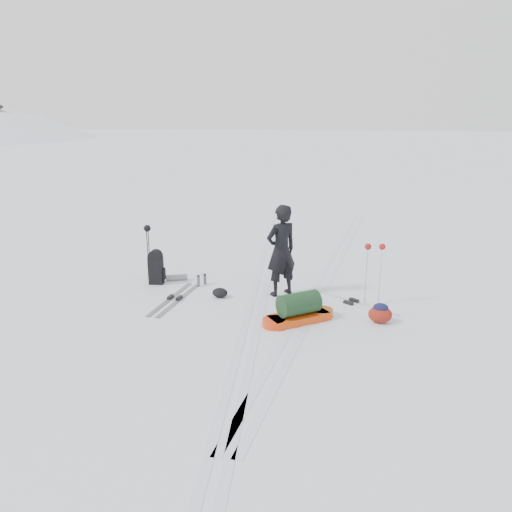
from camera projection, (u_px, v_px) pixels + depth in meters
The scene contains 13 objects.
ground at pixel (257, 300), 10.31m from camera, with size 200.00×200.00×0.00m, color white.
ski_tracks at pixel (291, 287), 11.05m from camera, with size 3.38×17.97×0.01m.
skier at pixel (281, 251), 10.35m from camera, with size 0.71×0.46×1.94m, color black.
pulk_sled at pixel (299, 310), 9.20m from camera, with size 1.43×1.20×0.56m.
expedition_rucksack at pixel (159, 268), 11.22m from camera, with size 0.79×0.57×0.79m.
ski_poles_black at pixel (148, 235), 11.31m from camera, with size 0.17×0.16×1.29m.
ski_poles_silver at pixel (375, 254), 9.79m from camera, with size 0.40×0.16×1.27m.
touring_skis_grey at pixel (175, 299), 10.33m from camera, with size 0.53×2.00×0.07m.
touring_skis_white at pixel (351, 303), 10.11m from camera, with size 1.83×1.43×0.07m.
rope_coil at pixel (283, 322), 9.15m from camera, with size 0.52×0.52×0.05m.
small_daypack at pixel (380, 313), 9.16m from camera, with size 0.44×0.34×0.37m.
thermos_pair at pixel (202, 280), 11.14m from camera, with size 0.18×0.25×0.26m.
stuff_sack at pixel (220, 293), 10.43m from camera, with size 0.39×0.35×0.20m.
Camera 1 is at (1.52, -9.53, 3.74)m, focal length 35.00 mm.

